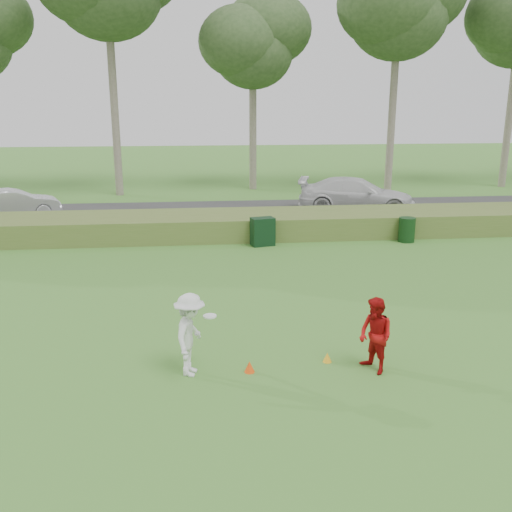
{
  "coord_description": "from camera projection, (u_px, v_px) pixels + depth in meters",
  "views": [
    {
      "loc": [
        -1.58,
        -10.83,
        5.4
      ],
      "look_at": [
        0.0,
        4.0,
        1.3
      ],
      "focal_mm": 40.0,
      "sensor_mm": 36.0,
      "label": 1
    }
  ],
  "objects": [
    {
      "name": "player_red",
      "position": [
        375.0,
        336.0,
        11.52
      ],
      "size": [
        0.86,
        0.94,
        1.58
      ],
      "primitive_type": "imported",
      "rotation": [
        0.0,
        0.0,
        -1.15
      ],
      "color": "#A90E0E",
      "rests_on": "ground"
    },
    {
      "name": "player_white",
      "position": [
        190.0,
        335.0,
        11.4
      ],
      "size": [
        0.98,
        1.23,
        1.72
      ],
      "rotation": [
        0.0,
        0.0,
        1.32
      ],
      "color": "silver",
      "rests_on": "ground"
    },
    {
      "name": "cone_yellow",
      "position": [
        327.0,
        357.0,
        12.12
      ],
      "size": [
        0.19,
        0.19,
        0.21
      ],
      "primitive_type": "cone",
      "color": "#FFAF1A",
      "rests_on": "ground"
    },
    {
      "name": "trash_bin",
      "position": [
        407.0,
        230.0,
        22.32
      ],
      "size": [
        0.73,
        0.73,
        0.96
      ],
      "primitive_type": "cylinder",
      "rotation": [
        0.0,
        0.0,
        0.15
      ],
      "color": "black",
      "rests_on": "ground"
    },
    {
      "name": "tree_4",
      "position": [
        253.0,
        43.0,
        33.39
      ],
      "size": [
        6.24,
        6.24,
        11.5
      ],
      "color": "#7B6C5E",
      "rests_on": "ground"
    },
    {
      "name": "tree_5",
      "position": [
        399.0,
        5.0,
        31.79
      ],
      "size": [
        7.28,
        7.28,
        14.0
      ],
      "color": "#7B6C5E",
      "rests_on": "ground"
    },
    {
      "name": "park_road",
      "position": [
        228.0,
        212.0,
        28.26
      ],
      "size": [
        80.0,
        6.0,
        0.06
      ],
      "primitive_type": "cube",
      "color": "#2D2D2D",
      "rests_on": "ground"
    },
    {
      "name": "car_right",
      "position": [
        356.0,
        195.0,
        28.04
      ],
      "size": [
        6.06,
        3.75,
        1.64
      ],
      "primitive_type": "imported",
      "rotation": [
        0.0,
        0.0,
        1.29
      ],
      "color": "silver",
      "rests_on": "park_road"
    },
    {
      "name": "car_mid",
      "position": [
        14.0,
        204.0,
        26.53
      ],
      "size": [
        4.28,
        2.87,
        1.33
      ],
      "primitive_type": "imported",
      "rotation": [
        0.0,
        0.0,
        1.97
      ],
      "color": "silver",
      "rests_on": "park_road"
    },
    {
      "name": "utility_cabinet",
      "position": [
        263.0,
        232.0,
        21.72
      ],
      "size": [
        0.96,
        0.72,
        1.08
      ],
      "primitive_type": "cube",
      "rotation": [
        0.0,
        0.0,
        0.23
      ],
      "color": "black",
      "rests_on": "ground"
    },
    {
      "name": "reed_strip",
      "position": [
        235.0,
        225.0,
        23.36
      ],
      "size": [
        80.0,
        3.0,
        0.9
      ],
      "primitive_type": "cube",
      "color": "#4D6729",
      "rests_on": "ground"
    },
    {
      "name": "ground",
      "position": [
        276.0,
        366.0,
        11.97
      ],
      "size": [
        120.0,
        120.0,
        0.0
      ],
      "primitive_type": "plane",
      "color": "#377527",
      "rests_on": "ground"
    },
    {
      "name": "cone_orange",
      "position": [
        249.0,
        367.0,
        11.67
      ],
      "size": [
        0.22,
        0.22,
        0.24
      ],
      "primitive_type": "cone",
      "color": "#FD4B0D",
      "rests_on": "ground"
    }
  ]
}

